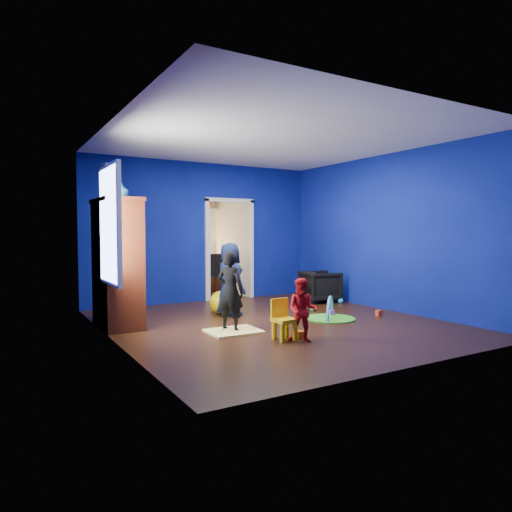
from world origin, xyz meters
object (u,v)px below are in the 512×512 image
child_navy (230,279)px  study_desk (201,276)px  toddler_red (303,310)px  folding_chair (218,276)px  crt_tv (120,260)px  child_black (230,291)px  vase (121,190)px  tv_armoire (117,263)px  play_mat (330,318)px  hopper_ball (221,302)px  kid_chair (285,322)px  armchair (320,286)px

child_navy → study_desk: child_navy is taller
toddler_red → folding_chair: (0.95, 4.53, 0.04)m
child_navy → crt_tv: (-1.86, 0.06, 0.39)m
child_black → study_desk: size_ratio=1.34×
vase → tv_armoire: (0.00, 0.30, -1.09)m
folding_chair → play_mat: bearing=-83.7°
study_desk → folding_chair: size_ratio=0.96×
child_navy → tv_armoire: (-1.90, 0.06, 0.35)m
hopper_ball → tv_armoire: bearing=-174.2°
hopper_ball → vase: bearing=-165.2°
hopper_ball → folding_chair: 2.33m
hopper_ball → kid_chair: 2.23m
armchair → kid_chair: (-2.53, -2.43, -0.07)m
toddler_red → tv_armoire: (-1.87, 2.24, 0.56)m
kid_chair → folding_chair: size_ratio=0.54×
child_black → child_navy: bearing=-57.1°
hopper_ball → play_mat: (1.35, -1.39, -0.19)m
vase → tv_armoire: size_ratio=0.11×
vase → folding_chair: (2.81, 2.59, -1.61)m
armchair → child_black: bearing=129.0°
toddler_red → tv_armoire: size_ratio=0.43×
study_desk → folding_chair: bearing=-90.0°
armchair → crt_tv: crt_tv is taller
kid_chair → study_desk: study_desk is taller
armchair → child_black: (-2.91, -1.56, 0.26)m
toddler_red → child_navy: bearing=132.8°
toddler_red → crt_tv: crt_tv is taller
child_black → armchair: bearing=-92.2°
vase → tv_armoire: bearing=90.0°
hopper_ball → play_mat: 1.94m
study_desk → armchair: bearing=-63.3°
hopper_ball → play_mat: bearing=-45.8°
hopper_ball → toddler_red: bearing=-89.6°
child_black → kid_chair: size_ratio=2.35×
play_mat → child_black: bearing=179.1°
vase → crt_tv: size_ratio=0.30×
study_desk → kid_chair: bearing=-101.7°
toddler_red → kid_chair: toddler_red is taller
kid_chair → study_desk: (1.10, 5.29, 0.12)m
kid_chair → folding_chair: bearing=72.7°
armchair → toddler_red: bearing=148.6°
kid_chair → study_desk: 5.40m
play_mat → toddler_red: bearing=-142.0°
crt_tv → folding_chair: (2.77, 2.29, -0.56)m
child_navy → folding_chair: 2.53m
child_black → crt_tv: size_ratio=1.68×
vase → tv_armoire: 1.13m
kid_chair → folding_chair: 4.47m
hopper_ball → study_desk: size_ratio=0.46×
child_navy → kid_chair: size_ratio=2.54×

